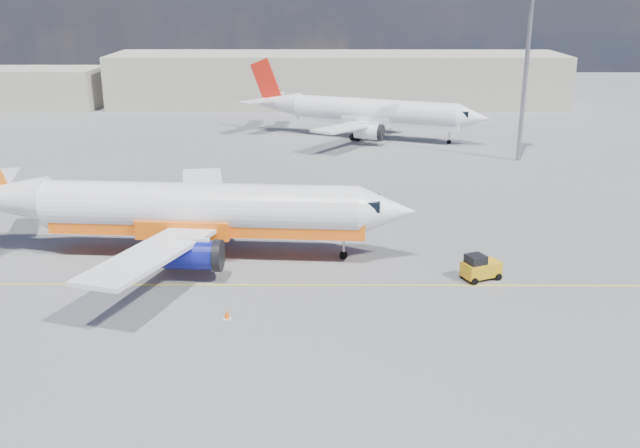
{
  "coord_description": "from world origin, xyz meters",
  "views": [
    {
      "loc": [
        2.93,
        -38.47,
        17.97
      ],
      "look_at": [
        2.69,
        4.73,
        3.5
      ],
      "focal_mm": 40.0,
      "sensor_mm": 36.0,
      "label": 1
    }
  ],
  "objects_px": {
    "second_jet": "(368,113)",
    "main_jet": "(186,210)",
    "gse_tug": "(480,267)",
    "traffic_cone": "(227,314)"
  },
  "relations": [
    {
      "from": "gse_tug",
      "to": "traffic_cone",
      "type": "xyz_separation_m",
      "value": [
        -15.53,
        -5.84,
        -0.53
      ]
    },
    {
      "from": "second_jet",
      "to": "main_jet",
      "type": "bearing_deg",
      "value": -89.52
    },
    {
      "from": "second_jet",
      "to": "gse_tug",
      "type": "distance_m",
      "value": 45.29
    },
    {
      "from": "main_jet",
      "to": "traffic_cone",
      "type": "bearing_deg",
      "value": -64.46
    },
    {
      "from": "main_jet",
      "to": "traffic_cone",
      "type": "distance_m",
      "value": 11.3
    },
    {
      "from": "main_jet",
      "to": "gse_tug",
      "type": "distance_m",
      "value": 20.16
    },
    {
      "from": "second_jet",
      "to": "gse_tug",
      "type": "bearing_deg",
      "value": -63.53
    },
    {
      "from": "traffic_cone",
      "to": "second_jet",
      "type": "bearing_deg",
      "value": 77.87
    },
    {
      "from": "main_jet",
      "to": "second_jet",
      "type": "height_order",
      "value": "main_jet"
    },
    {
      "from": "gse_tug",
      "to": "traffic_cone",
      "type": "bearing_deg",
      "value": 176.7
    }
  ]
}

